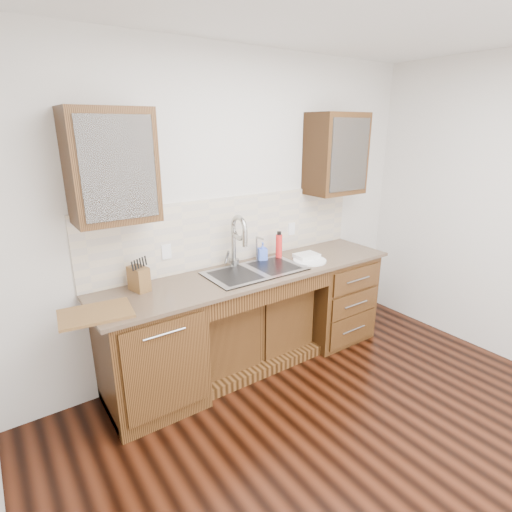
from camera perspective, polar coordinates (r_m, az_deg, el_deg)
ground at (r=3.03m, az=17.29°, el=-27.54°), size 4.00×3.50×0.10m
wall_back at (r=3.57m, az=-3.70°, el=6.24°), size 4.00×0.10×2.70m
base_cabinet_left at (r=3.21m, az=-14.86°, el=-13.28°), size 0.70×0.62×0.88m
base_cabinet_center at (r=3.69m, az=-1.17°, el=-9.85°), size 1.20×0.44×0.70m
base_cabinet_right at (r=4.15m, az=10.57°, el=-5.54°), size 0.70×0.62×0.88m
countertop at (r=3.39m, az=-0.24°, el=-2.38°), size 2.70×0.65×0.03m
backsplash at (r=3.55m, az=-3.14°, el=3.78°), size 2.70×0.02×0.59m
sink at (r=3.40m, az=-0.10°, el=-3.56°), size 0.84×0.46×0.19m
faucet at (r=3.46m, az=-3.23°, el=1.76°), size 0.04×0.04×0.40m
filter_tap at (r=3.62m, az=0.08°, el=1.22°), size 0.02×0.02×0.24m
upper_cabinet_left at (r=2.88m, az=-20.02°, el=11.94°), size 0.55×0.34×0.75m
upper_cabinet_right at (r=3.98m, az=11.33°, el=14.08°), size 0.55×0.34×0.75m
outlet_left at (r=3.28m, az=-12.68°, el=0.60°), size 0.08×0.01×0.12m
outlet_right at (r=3.93m, az=5.08°, el=3.87°), size 0.08×0.01×0.12m
soap_bottle at (r=3.62m, az=0.95°, el=0.63°), size 0.10×0.10×0.17m
water_bottle at (r=3.69m, az=3.29°, el=1.37°), size 0.08×0.08×0.22m
plate at (r=3.65m, az=7.67°, el=-0.64°), size 0.37×0.37×0.02m
dish_towel at (r=3.70m, az=7.23°, el=0.05°), size 0.22×0.17×0.03m
knife_block at (r=3.09m, az=-16.39°, el=-3.13°), size 0.14×0.18×0.18m
cutting_board at (r=2.82m, az=-21.93°, el=-7.64°), size 0.49×0.37×0.02m
cup_left_a at (r=2.86m, az=-22.04°, el=10.53°), size 0.14×0.14×0.09m
cup_left_b at (r=2.92m, az=-17.77°, el=11.11°), size 0.11×0.11×0.09m
cup_right_a at (r=3.92m, az=10.34°, el=13.37°), size 0.16×0.16×0.10m
cup_right_b at (r=4.09m, az=12.68°, el=13.26°), size 0.09×0.09×0.08m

